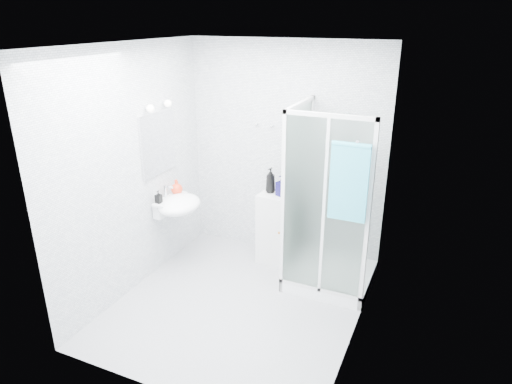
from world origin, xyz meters
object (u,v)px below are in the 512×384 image
at_px(soap_dispenser_black, 158,197).
at_px(storage_cabinet, 276,228).
at_px(shower_enclosure, 323,247).
at_px(wall_basin, 177,204).
at_px(soap_dispenser_orange, 177,187).
at_px(shampoo_bottle_b, 282,186).
at_px(hand_towel, 349,181).
at_px(shampoo_bottle_a, 271,180).

bearing_deg(soap_dispenser_black, storage_cabinet, 33.53).
distance_m(shower_enclosure, wall_basin, 1.72).
height_order(wall_basin, storage_cabinet, wall_basin).
xyz_separation_m(soap_dispenser_orange, soap_dispenser_black, (-0.03, -0.32, -0.02)).
xyz_separation_m(shower_enclosure, shampoo_bottle_b, (-0.58, 0.23, 0.56)).
bearing_deg(soap_dispenser_black, shower_enclosure, 15.39).
relative_size(shampoo_bottle_b, soap_dispenser_orange, 1.40).
bearing_deg(shampoo_bottle_b, soap_dispenser_black, -149.10).
bearing_deg(storage_cabinet, hand_towel, -28.39).
distance_m(wall_basin, soap_dispenser_black, 0.25).
xyz_separation_m(hand_towel, shampoo_bottle_b, (-0.89, 0.63, -0.40)).
bearing_deg(shower_enclosure, soap_dispenser_black, -164.61).
height_order(hand_towel, shampoo_bottle_a, hand_towel).
distance_m(shampoo_bottle_a, soap_dispenser_orange, 1.10).
height_order(shampoo_bottle_a, soap_dispenser_orange, shampoo_bottle_a).
height_order(shower_enclosure, hand_towel, shower_enclosure).
relative_size(storage_cabinet, shampoo_bottle_a, 2.95).
height_order(storage_cabinet, shampoo_bottle_b, shampoo_bottle_b).
distance_m(wall_basin, hand_towel, 2.06).
xyz_separation_m(hand_towel, soap_dispenser_orange, (-2.06, 0.23, -0.45)).
distance_m(shampoo_bottle_a, shampoo_bottle_b, 0.17).
height_order(shower_enclosure, soap_dispenser_orange, shower_enclosure).
xyz_separation_m(shower_enclosure, soap_dispenser_black, (-1.78, -0.49, 0.49)).
bearing_deg(soap_dispenser_orange, soap_dispenser_black, -95.95).
height_order(storage_cabinet, soap_dispenser_orange, soap_dispenser_orange).
xyz_separation_m(hand_towel, shampoo_bottle_a, (-1.05, 0.67, -0.37)).
bearing_deg(shampoo_bottle_b, shampoo_bottle_a, 165.06).
relative_size(wall_basin, soap_dispenser_black, 3.94).
bearing_deg(hand_towel, shower_enclosure, 127.92).
bearing_deg(shampoo_bottle_a, hand_towel, -32.60).
bearing_deg(soap_dispenser_black, wall_basin, 54.46).
distance_m(wall_basin, shampoo_bottle_b, 1.22).
relative_size(shampoo_bottle_a, shampoo_bottle_b, 1.21).
height_order(wall_basin, soap_dispenser_orange, soap_dispenser_orange).
xyz_separation_m(storage_cabinet, soap_dispenser_black, (-1.12, -0.74, 0.49)).
relative_size(shower_enclosure, wall_basin, 3.57).
distance_m(storage_cabinet, soap_dispenser_black, 1.43).
distance_m(shampoo_bottle_b, soap_dispenser_black, 1.40).
bearing_deg(storage_cabinet, shampoo_bottle_b, -12.19).
bearing_deg(wall_basin, shampoo_bottle_b, 26.85).
bearing_deg(shower_enclosure, shampoo_bottle_a, 159.84).
bearing_deg(wall_basin, soap_dispenser_black, -125.54).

